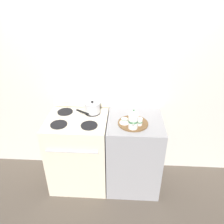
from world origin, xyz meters
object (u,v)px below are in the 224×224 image
teacup_left (133,117)px  creamer_jug (139,122)px  teacup_right (124,121)px  saucepan (92,108)px  teapot (133,120)px  stove (80,151)px  serving_tray (133,123)px

teacup_left → creamer_jug: creamer_jug is taller
teacup_right → creamer_jug: size_ratio=1.38×
saucepan → teapot: teapot is taller
stove → teacup_left: bearing=0.2°
teapot → creamer_jug: 0.11m
serving_tray → teacup_left: size_ratio=3.10×
serving_tray → creamer_jug: 0.09m
saucepan → teacup_left: (0.47, -0.14, -0.03)m
teacup_right → creamer_jug: creamer_jug is taller
saucepan → serving_tray: 0.52m
stove → saucepan: (0.16, 0.14, 0.54)m
teacup_left → teacup_right: bearing=-140.4°
serving_tray → teacup_right: bearing=-174.3°
teacup_left → serving_tray: bearing=-93.1°
stove → saucepan: bearing=40.1°
stove → teacup_right: (0.54, -0.08, 0.50)m
saucepan → teacup_left: saucepan is taller
saucepan → teapot: bearing=-33.4°
serving_tray → teapot: size_ratio=1.53×
teacup_left → creamer_jug: 0.12m
teacup_right → saucepan: bearing=150.1°
teapot → teacup_left: size_ratio=2.02×
teapot → creamer_jug: bearing=43.5°
serving_tray → teapot: 0.15m
teacup_left → teacup_right: same height
serving_tray → creamer_jug: creamer_jug is taller
teapot → teacup_right: size_ratio=2.02×
stove → creamer_jug: (0.70, -0.11, 0.52)m
saucepan → creamer_jug: saucepan is taller
stove → teacup_right: size_ratio=8.86×
teacup_left → teacup_right: (-0.10, -0.08, 0.00)m
teapot → teacup_left: (0.01, 0.17, -0.07)m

